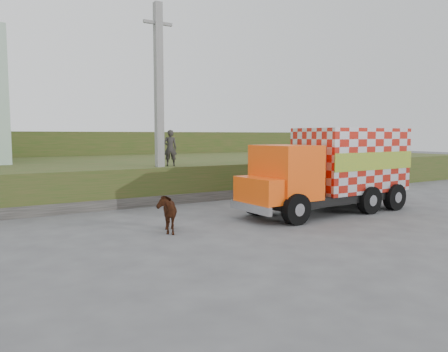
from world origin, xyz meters
TOP-DOWN VIEW (x-y plane):
  - ground at (0.00, 0.00)m, footprint 120.00×120.00m
  - embankment at (0.00, 10.00)m, footprint 40.00×12.00m
  - embankment_far at (0.00, 22.00)m, footprint 40.00×12.00m
  - retaining_strip at (-2.00, 4.20)m, footprint 16.00×0.50m
  - utility_pole at (-1.00, 4.60)m, footprint 1.20×0.30m
  - cargo_truck at (3.60, -0.52)m, footprint 6.87×2.54m
  - cow at (-2.99, -0.44)m, footprint 1.03×1.50m
  - pedestrian at (-0.44, 4.80)m, footprint 0.64×0.53m

SIDE VIEW (x-z plane):
  - ground at x=0.00m, z-range 0.00..0.00m
  - retaining_strip at x=-2.00m, z-range 0.00..0.40m
  - cow at x=-2.99m, z-range 0.00..1.16m
  - embankment at x=0.00m, z-range 0.00..1.50m
  - embankment_far at x=0.00m, z-range 0.00..3.00m
  - cargo_truck at x=3.60m, z-range 0.05..3.08m
  - pedestrian at x=-0.44m, z-range 1.50..3.01m
  - utility_pole at x=-1.00m, z-range 0.08..8.07m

